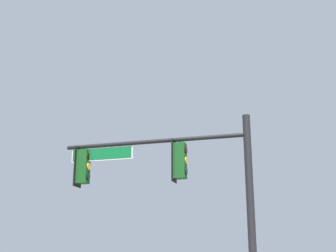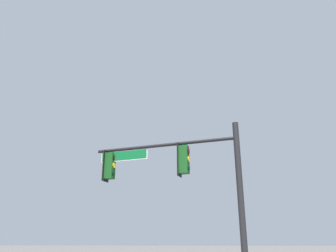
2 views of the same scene
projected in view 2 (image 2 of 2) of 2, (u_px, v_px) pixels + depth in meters
The scene contains 1 object.
signal_pole_near at pixel (180, 172), 12.63m from camera, with size 5.93×1.43×5.57m.
Camera 2 is at (-5.54, 5.09, 1.23)m, focal length 35.00 mm.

